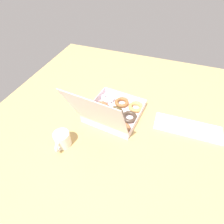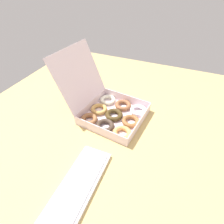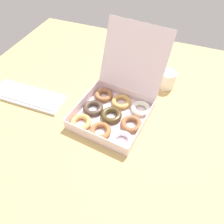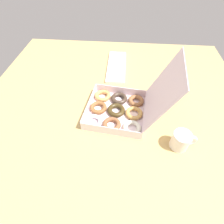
# 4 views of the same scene
# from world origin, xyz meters

# --- Properties ---
(ground_plane) EXTENTS (1.80, 1.80, 0.02)m
(ground_plane) POSITION_xyz_m (0.00, 0.00, -0.01)
(ground_plane) COLOR tan
(donut_box) EXTENTS (0.41, 0.53, 0.39)m
(donut_box) POSITION_xyz_m (0.03, 0.04, 0.04)
(donut_box) COLOR white
(donut_box) RESTS_ON ground_plane
(keyboard) EXTENTS (0.43, 0.15, 0.02)m
(keyboard) POSITION_xyz_m (-0.47, -0.01, 0.01)
(keyboard) COLOR white
(keyboard) RESTS_ON ground_plane
(coffee_mug) EXTENTS (0.09, 0.14, 0.10)m
(coffee_mug) POSITION_xyz_m (0.24, 0.37, 0.05)
(coffee_mug) COLOR white
(coffee_mug) RESTS_ON ground_plane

